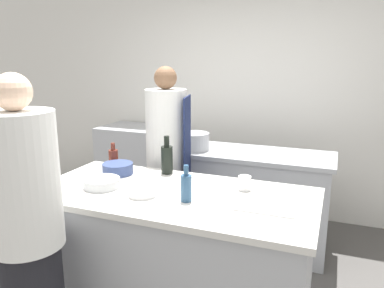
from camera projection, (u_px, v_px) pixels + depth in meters
The scene contains 15 objects.
wall_back at pixel (249, 93), 4.29m from camera, with size 8.00×0.06×2.80m.
prep_counter at pixel (173, 256), 2.57m from camera, with size 1.86×0.89×0.94m.
pass_counter at pixel (243, 198), 3.63m from camera, with size 1.64×0.62×0.94m.
oven_range at pixel (143, 166), 4.61m from camera, with size 0.99×0.61×0.98m.
chef_at_prep_near at pixel (27, 234), 2.05m from camera, with size 0.43×0.41×1.73m.
chef_at_stove at pixel (167, 166), 3.29m from camera, with size 0.40×0.38×1.74m.
bottle_olive_oil at pixel (186, 187), 2.29m from camera, with size 0.07×0.07×0.23m.
bottle_vinegar at pixel (113, 158), 2.99m from camera, with size 0.07×0.07×0.20m.
bottle_wine at pixel (167, 159), 2.84m from camera, with size 0.09×0.09×0.29m.
bowl_mixing_large at pixel (102, 183), 2.55m from camera, with size 0.25×0.25×0.06m.
bowl_prep_small at pixel (118, 169), 2.84m from camera, with size 0.23×0.23×0.08m.
bowl_ceramic_blue at pixel (142, 191), 2.40m from camera, with size 0.18×0.18×0.06m.
cup at pixel (245, 183), 2.50m from camera, with size 0.09×0.09×0.10m.
cutting_board at pixel (267, 206), 2.22m from camera, with size 0.35×0.24×0.01m.
stockpot at pixel (194, 141), 3.58m from camera, with size 0.30×0.30×0.16m.
Camera 1 is at (0.97, -2.12, 1.81)m, focal length 35.00 mm.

